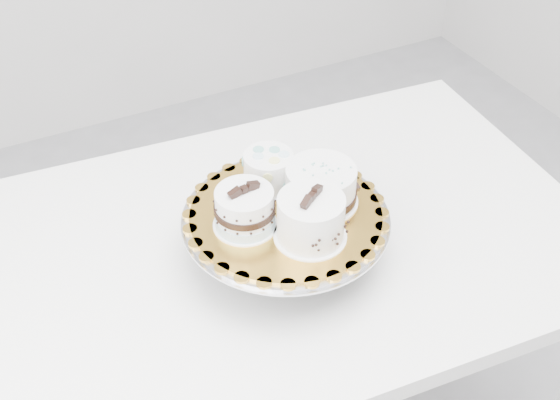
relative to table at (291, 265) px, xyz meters
name	(u,v)px	position (x,y,z in m)	size (l,w,h in m)	color
table	(291,265)	(0.00, 0.00, 0.00)	(1.19, 0.84, 0.75)	white
cake_stand	(286,228)	(-0.04, -0.05, 0.15)	(0.36, 0.36, 0.10)	gray
cake_board	(286,214)	(-0.04, -0.05, 0.19)	(0.33, 0.33, 0.00)	orange
cake_swirl	(311,219)	(-0.03, -0.12, 0.23)	(0.15, 0.15, 0.10)	white
cake_banded	(245,210)	(-0.11, -0.05, 0.22)	(0.11, 0.11, 0.09)	white
cake_dots	(269,170)	(-0.03, 0.04, 0.22)	(0.11, 0.11, 0.07)	white
cake_ribbon	(321,186)	(0.03, -0.05, 0.22)	(0.14, 0.13, 0.07)	white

